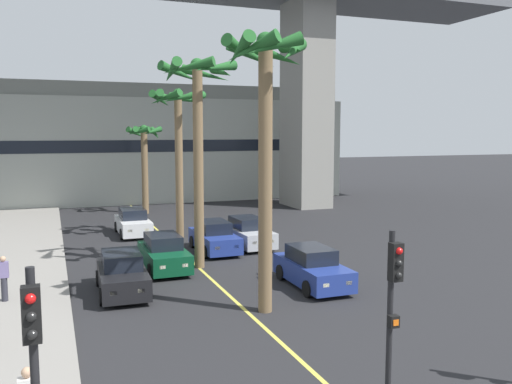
# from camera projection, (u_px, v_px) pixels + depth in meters

# --- Properties ---
(lane_stripe_center) EXTENTS (0.14, 56.00, 0.01)m
(lane_stripe_center) POSITION_uv_depth(u_px,v_px,m) (185.00, 255.00, 26.97)
(lane_stripe_center) COLOR #DBCC4C
(lane_stripe_center) RESTS_ON ground
(pier_building_backdrop) EXTENTS (39.36, 8.04, 10.11)m
(pier_building_backdrop) POSITION_uv_depth(u_px,v_px,m) (123.00, 144.00, 48.12)
(pier_building_backdrop) COLOR #ADB2A8
(pier_building_backdrop) RESTS_ON ground
(car_queue_front) EXTENTS (1.85, 4.11, 1.56)m
(car_queue_front) POSITION_uv_depth(u_px,v_px,m) (312.00, 268.00, 21.51)
(car_queue_front) COLOR navy
(car_queue_front) RESTS_ON ground
(car_queue_second) EXTENTS (1.96, 4.16, 1.56)m
(car_queue_second) POSITION_uv_depth(u_px,v_px,m) (248.00, 233.00, 28.92)
(car_queue_second) COLOR #B7BABF
(car_queue_second) RESTS_ON ground
(car_queue_third) EXTENTS (1.84, 4.10, 1.56)m
(car_queue_third) POSITION_uv_depth(u_px,v_px,m) (133.00, 223.00, 32.15)
(car_queue_third) COLOR white
(car_queue_third) RESTS_ON ground
(car_queue_fourth) EXTENTS (1.86, 4.11, 1.56)m
(car_queue_fourth) POSITION_uv_depth(u_px,v_px,m) (214.00, 238.00, 27.70)
(car_queue_fourth) COLOR navy
(car_queue_fourth) RESTS_ON ground
(car_queue_fifth) EXTENTS (1.95, 4.16, 1.56)m
(car_queue_fifth) POSITION_uv_depth(u_px,v_px,m) (122.00, 274.00, 20.58)
(car_queue_fifth) COLOR black
(car_queue_fifth) RESTS_ON ground
(car_queue_sixth) EXTENTS (1.85, 4.11, 1.56)m
(car_queue_sixth) POSITION_uv_depth(u_px,v_px,m) (164.00, 254.00, 24.08)
(car_queue_sixth) COLOR #0C4728
(car_queue_sixth) RESTS_ON ground
(traffic_light_left_sidewalk_corner) EXTENTS (0.24, 0.37, 4.20)m
(traffic_light_left_sidewalk_corner) POSITION_uv_depth(u_px,v_px,m) (35.00, 377.00, 7.24)
(traffic_light_left_sidewalk_corner) COLOR black
(traffic_light_left_sidewalk_corner) RESTS_ON sidewalk_left
(traffic_light_median_near) EXTENTS (0.24, 0.37, 4.20)m
(traffic_light_median_near) POSITION_uv_depth(u_px,v_px,m) (392.00, 305.00, 10.70)
(traffic_light_median_near) COLOR black
(traffic_light_median_near) RESTS_ON ground
(palm_tree_near_median) EXTENTS (2.66, 2.76, 6.60)m
(palm_tree_near_median) POSITION_uv_depth(u_px,v_px,m) (144.00, 148.00, 40.08)
(palm_tree_near_median) COLOR brown
(palm_tree_near_median) RESTS_ON ground
(palm_tree_mid_median) EXTENTS (3.39, 3.36, 8.52)m
(palm_tree_mid_median) POSITION_uv_depth(u_px,v_px,m) (178.00, 120.00, 30.70)
(palm_tree_mid_median) COLOR brown
(palm_tree_mid_median) RESTS_ON ground
(palm_tree_far_median) EXTENTS (3.43, 3.54, 9.29)m
(palm_tree_far_median) POSITION_uv_depth(u_px,v_px,m) (198.00, 109.00, 23.74)
(palm_tree_far_median) COLOR brown
(palm_tree_far_median) RESTS_ON ground
(palm_tree_farthest_median) EXTENTS (2.96, 2.95, 9.33)m
(palm_tree_farthest_median) POSITION_uv_depth(u_px,v_px,m) (265.00, 102.00, 17.75)
(palm_tree_farthest_median) COLOR brown
(palm_tree_farthest_median) RESTS_ON ground
(pedestrian_mid_block) EXTENTS (0.34, 0.22, 1.62)m
(pedestrian_mid_block) POSITION_uv_depth(u_px,v_px,m) (4.00, 278.00, 19.10)
(pedestrian_mid_block) COLOR #2D2D38
(pedestrian_mid_block) RESTS_ON sidewalk_left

